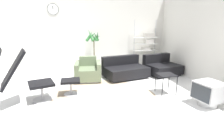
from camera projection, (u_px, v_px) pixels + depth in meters
The scene contains 13 objects.
ground_plane at pixel (106, 96), 4.24m from camera, with size 12.00×12.00×0.00m, color white.
wall_back at pixel (92, 32), 6.67m from camera, with size 12.00×0.09×2.80m.
wall_right at pixel (218, 35), 4.47m from camera, with size 0.06×12.00×2.80m.
round_rug at pixel (103, 97), 4.14m from camera, with size 2.58×2.58×0.01m.
lounge_chair at pixel (19, 71), 3.62m from camera, with size 1.21×0.83×1.26m.
ottoman at pixel (71, 84), 4.24m from camera, with size 0.45×0.38×0.38m.
armchair_red at pixel (88, 72), 5.37m from camera, with size 0.84×0.87×0.70m.
couch_low at pixel (125, 70), 5.68m from camera, with size 1.49×1.17×0.66m.
couch_second at pixel (161, 67), 6.03m from camera, with size 1.23×1.11×0.66m.
side_table at pixel (166, 77), 4.28m from camera, with size 0.41×0.41×0.49m.
crt_television at pixel (209, 93), 3.66m from camera, with size 0.60×0.60×0.52m.
potted_plant at pixel (94, 49), 6.48m from camera, with size 0.58×0.56×1.51m.
shelf_unit at pixel (147, 42), 6.92m from camera, with size 0.95×0.28×1.85m.
Camera 1 is at (-0.66, -3.88, 1.68)m, focal length 28.00 mm.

